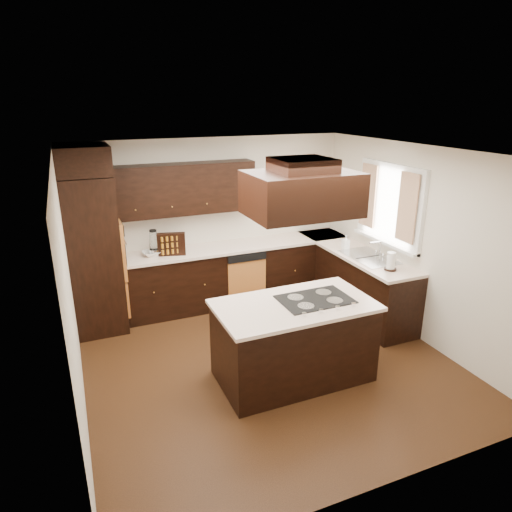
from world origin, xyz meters
name	(u,v)px	position (x,y,z in m)	size (l,w,h in m)	color
floor	(267,361)	(0.00, 0.00, -0.01)	(4.20, 4.20, 0.02)	#4E2C15
ceiling	(269,151)	(0.00, 0.00, 2.51)	(4.20, 4.20, 0.02)	silver
wall_back	(212,221)	(0.00, 2.11, 1.25)	(4.20, 0.02, 2.50)	beige
wall_front	(387,358)	(0.00, -2.11, 1.25)	(4.20, 0.02, 2.50)	beige
wall_left	(68,294)	(-2.11, 0.00, 1.25)	(0.02, 4.20, 2.50)	beige
wall_right	(416,243)	(2.11, 0.00, 1.25)	(0.02, 4.20, 2.50)	beige
oven_column	(94,255)	(-1.78, 1.71, 1.06)	(0.65, 0.75, 2.12)	black
wall_oven_face	(121,248)	(-1.43, 1.71, 1.12)	(0.05, 0.62, 0.78)	orange
base_cabinets_back	(222,276)	(0.03, 1.80, 0.44)	(2.93, 0.60, 0.88)	black
base_cabinets_right	(352,280)	(1.80, 0.90, 0.44)	(0.60, 2.40, 0.88)	black
countertop_back	(222,248)	(0.03, 1.79, 0.90)	(2.93, 0.63, 0.04)	#FADECA
countertop_right	(354,251)	(1.79, 0.90, 0.90)	(0.63, 2.40, 0.04)	#FADECA
upper_cabinets	(186,189)	(-0.43, 1.93, 1.81)	(2.00, 0.34, 0.72)	black
dishwasher_front	(247,283)	(0.33, 1.50, 0.40)	(0.60, 0.05, 0.72)	orange
window_frame	(390,205)	(2.07, 0.55, 1.65)	(0.06, 1.32, 1.12)	white
window_pane	(391,204)	(2.10, 0.55, 1.65)	(0.00, 1.20, 1.00)	white
curtain_left	(407,208)	(2.01, 0.13, 1.70)	(0.02, 0.34, 0.90)	beige
curtain_right	(368,196)	(2.01, 0.97, 1.70)	(0.02, 0.34, 0.90)	beige
sink_rim	(369,257)	(1.80, 0.55, 0.92)	(0.52, 0.84, 0.01)	silver
island	(293,342)	(0.14, -0.41, 0.44)	(1.67, 0.91, 0.88)	black
island_top	(295,305)	(0.14, -0.41, 0.90)	(1.73, 0.97, 0.04)	#FADECA
cooktop	(315,299)	(0.39, -0.40, 0.93)	(0.79, 0.53, 0.01)	black
range_hood	(302,194)	(0.10, -0.55, 2.16)	(1.05, 0.72, 0.42)	black
hood_duct	(303,165)	(0.10, -0.55, 2.44)	(0.55, 0.50, 0.13)	black
blender_base	(154,253)	(-0.97, 1.77, 0.97)	(0.15, 0.15, 0.10)	silver
blender_pitcher	(154,240)	(-0.97, 1.77, 1.15)	(0.13, 0.13, 0.26)	silver
spice_rack	(171,244)	(-0.73, 1.71, 1.08)	(0.39, 0.10, 0.32)	black
mixing_bowl	(152,253)	(-1.00, 1.80, 0.95)	(0.26, 0.26, 0.06)	white
soap_bottle	(346,242)	(1.70, 1.00, 1.02)	(0.09, 0.09, 0.21)	white
paper_towel	(391,261)	(1.75, 0.03, 1.04)	(0.11, 0.11, 0.24)	white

